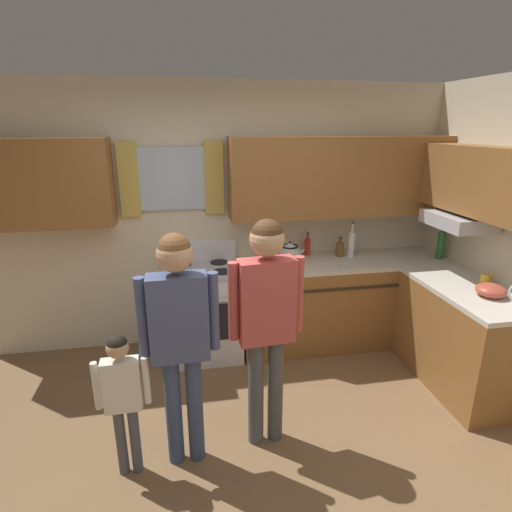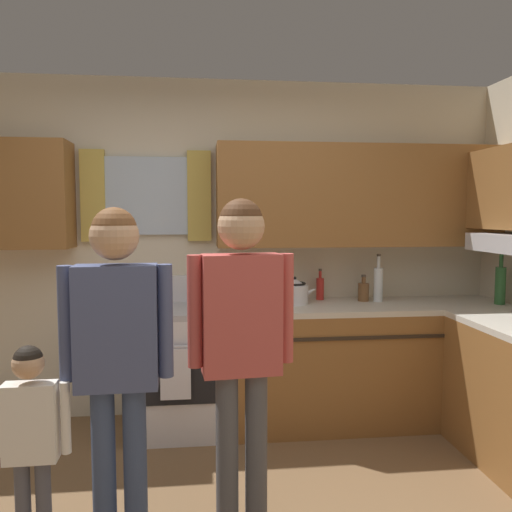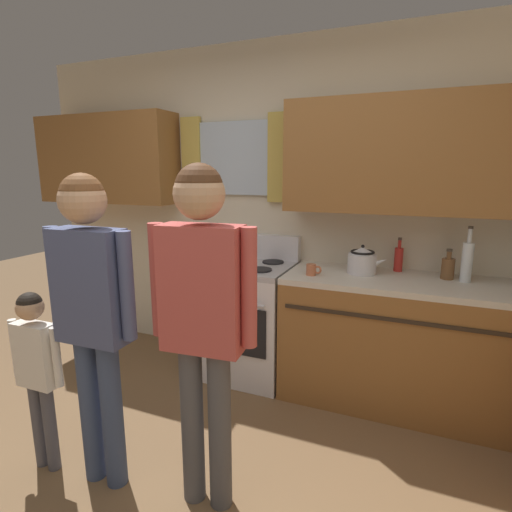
# 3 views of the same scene
# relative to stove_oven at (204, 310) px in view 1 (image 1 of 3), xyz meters

# --- Properties ---
(ground_plane) EXTENTS (12.00, 12.00, 0.00)m
(ground_plane) POSITION_rel_stove_oven_xyz_m (0.19, -1.54, -0.47)
(ground_plane) COLOR brown
(back_wall_unit) EXTENTS (4.60, 0.42, 2.60)m
(back_wall_unit) POSITION_rel_stove_oven_xyz_m (0.24, 0.27, 1.01)
(back_wall_unit) COLOR beige
(back_wall_unit) RESTS_ON ground
(kitchen_counter_run) EXTENTS (2.12, 1.80, 0.90)m
(kitchen_counter_run) POSITION_rel_stove_oven_xyz_m (1.70, -0.33, -0.02)
(kitchen_counter_run) COLOR brown
(kitchen_counter_run) RESTS_ON ground
(stove_oven) EXTENTS (0.71, 0.67, 1.10)m
(stove_oven) POSITION_rel_stove_oven_xyz_m (0.00, 0.00, 0.00)
(stove_oven) COLOR silver
(stove_oven) RESTS_ON ground
(bottle_squat_brown) EXTENTS (0.08, 0.08, 0.21)m
(bottle_squat_brown) POSITION_rel_stove_oven_xyz_m (1.43, 0.12, 0.51)
(bottle_squat_brown) COLOR brown
(bottle_squat_brown) RESTS_ON kitchen_counter_run
(bottle_tall_clear) EXTENTS (0.07, 0.07, 0.37)m
(bottle_tall_clear) POSITION_rel_stove_oven_xyz_m (1.53, 0.09, 0.57)
(bottle_tall_clear) COLOR silver
(bottle_tall_clear) RESTS_ON kitchen_counter_run
(bottle_wine_green) EXTENTS (0.08, 0.08, 0.39)m
(bottle_wine_green) POSITION_rel_stove_oven_xyz_m (2.40, -0.13, 0.58)
(bottle_wine_green) COLOR #2D6633
(bottle_wine_green) RESTS_ON kitchen_counter_run
(bottle_sauce_red) EXTENTS (0.06, 0.06, 0.25)m
(bottle_sauce_red) POSITION_rel_stove_oven_xyz_m (1.11, 0.22, 0.53)
(bottle_sauce_red) COLOR red
(bottle_sauce_red) RESTS_ON kitchen_counter_run
(cup_terracotta) EXTENTS (0.11, 0.07, 0.08)m
(cup_terracotta) POSITION_rel_stove_oven_xyz_m (0.56, -0.13, 0.47)
(cup_terracotta) COLOR #B76642
(cup_terracotta) RESTS_ON kitchen_counter_run
(mug_mustard_yellow) EXTENTS (0.12, 0.08, 0.09)m
(mug_mustard_yellow) POSITION_rel_stove_oven_xyz_m (2.36, -0.84, 0.48)
(mug_mustard_yellow) COLOR gold
(mug_mustard_yellow) RESTS_ON kitchen_counter_run
(stovetop_kettle) EXTENTS (0.27, 0.20, 0.21)m
(stovetop_kettle) POSITION_rel_stove_oven_xyz_m (0.87, 0.05, 0.53)
(stovetop_kettle) COLOR silver
(stovetop_kettle) RESTS_ON kitchen_counter_run
(mixing_bowl) EXTENTS (0.23, 0.23, 0.10)m
(mixing_bowl) POSITION_rel_stove_oven_xyz_m (2.22, -1.08, 0.48)
(mixing_bowl) COLOR #B24C38
(mixing_bowl) RESTS_ON kitchen_counter_run
(adult_holding_child) EXTENTS (0.50, 0.22, 1.60)m
(adult_holding_child) POSITION_rel_stove_oven_xyz_m (-0.21, -1.37, 0.54)
(adult_holding_child) COLOR #38476B
(adult_holding_child) RESTS_ON ground
(adult_in_plaid) EXTENTS (0.51, 0.22, 1.65)m
(adult_in_plaid) POSITION_rel_stove_oven_xyz_m (0.36, -1.29, 0.57)
(adult_in_plaid) COLOR #4C4C51
(adult_in_plaid) RESTS_ON ground
(small_child) EXTENTS (0.34, 0.14, 1.01)m
(small_child) POSITION_rel_stove_oven_xyz_m (-0.58, -1.42, 0.17)
(small_child) COLOR #4C4C56
(small_child) RESTS_ON ground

